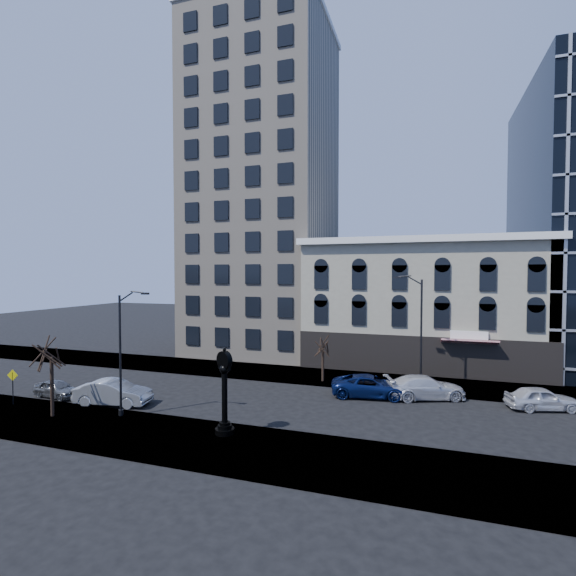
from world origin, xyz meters
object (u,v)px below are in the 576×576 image
(street_lamp_near, at_px, (128,320))
(warning_sign, at_px, (13,380))
(car_near_b, at_px, (113,393))
(street_clock, at_px, (225,395))
(car_near_a, at_px, (57,389))

(street_lamp_near, distance_m, warning_sign, 10.27)
(street_lamp_near, xyz_separation_m, warning_sign, (-9.24, -0.52, -4.46))
(street_lamp_near, relative_size, car_near_b, 1.56)
(car_near_b, bearing_deg, street_clock, -115.37)
(warning_sign, bearing_deg, street_lamp_near, -8.49)
(street_lamp_near, xyz_separation_m, car_near_a, (-8.08, 2.02, -5.60))
(street_clock, relative_size, car_near_a, 1.30)
(car_near_a, bearing_deg, street_lamp_near, -98.30)
(warning_sign, bearing_deg, street_clock, -12.18)
(street_clock, bearing_deg, car_near_a, -165.71)
(street_clock, xyz_separation_m, car_near_b, (-9.92, 2.53, -1.46))
(street_lamp_near, height_order, car_near_b, street_lamp_near)
(street_lamp_near, relative_size, warning_sign, 3.36)
(warning_sign, bearing_deg, car_near_b, 8.82)
(car_near_a, bearing_deg, street_clock, -94.29)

